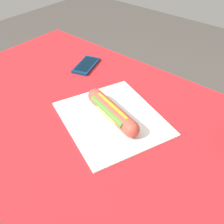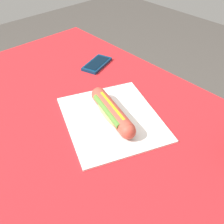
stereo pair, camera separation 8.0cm
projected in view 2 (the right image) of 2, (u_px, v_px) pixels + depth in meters
dining_table at (94, 143)px, 0.94m from camera, size 1.23×0.78×0.78m
paper_wrapper at (112, 118)px, 0.81m from camera, size 0.41×0.38×0.01m
hot_dog at (112, 112)px, 0.79m from camera, size 0.24×0.10×0.05m
cell_phone at (97, 64)px, 1.07m from camera, size 0.11×0.15×0.01m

